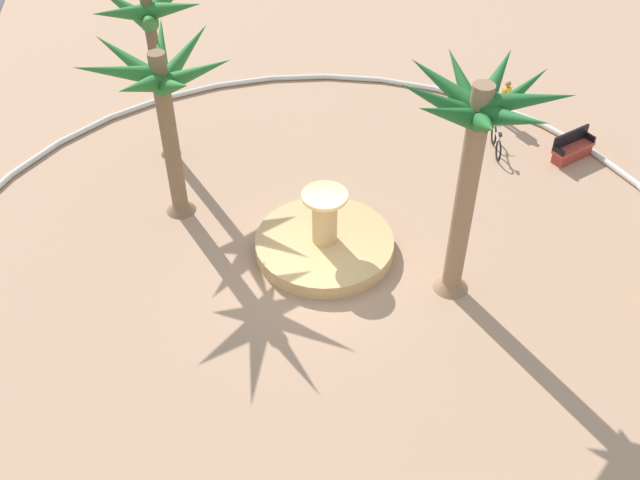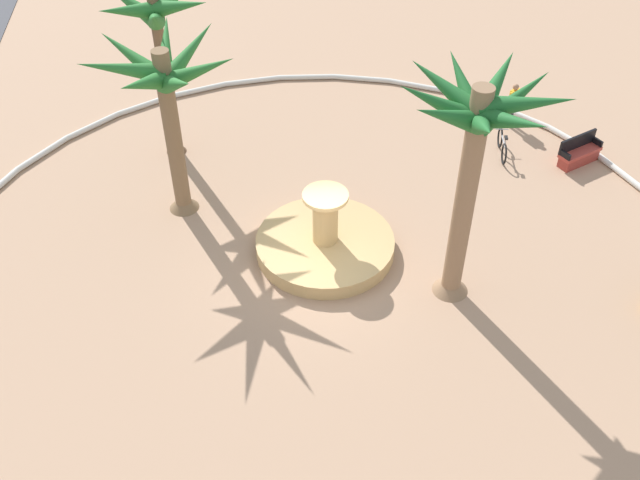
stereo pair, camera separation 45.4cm
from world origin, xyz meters
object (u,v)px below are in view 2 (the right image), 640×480
at_px(palm_tree_near_fountain, 475,139).
at_px(fountain, 325,243).
at_px(bench_west, 579,154).
at_px(palm_tree_mid_plaza, 158,26).
at_px(bicycle_red_frame, 502,145).
at_px(person_cyclist_helmet, 513,102).
at_px(palm_tree_by_curb, 165,90).

bearing_deg(palm_tree_near_fountain, fountain, 57.28).
xyz_separation_m(fountain, bench_west, (3.21, -9.11, 0.04)).
distance_m(palm_tree_mid_plaza, bicycle_red_frame, 11.95).
bearing_deg(person_cyclist_helmet, palm_tree_by_curb, 105.45).
bearing_deg(bicycle_red_frame, bench_west, -109.05).
xyz_separation_m(palm_tree_near_fountain, bicycle_red_frame, (6.09, -3.51, -4.60)).
distance_m(palm_tree_by_curb, bench_west, 13.79).
bearing_deg(fountain, palm_tree_near_fountain, -122.72).
distance_m(fountain, bench_west, 9.66).
bearing_deg(bench_west, palm_tree_by_curb, 92.59).
xyz_separation_m(fountain, bicycle_red_frame, (4.04, -6.70, 0.08)).
height_order(fountain, bench_west, fountain).
bearing_deg(palm_tree_mid_plaza, palm_tree_by_curb, -176.01).
bearing_deg(palm_tree_mid_plaza, palm_tree_near_fountain, -136.10).
bearing_deg(palm_tree_mid_plaza, bicycle_red_frame, -98.94).
relative_size(fountain, palm_tree_by_curb, 0.72).
bearing_deg(palm_tree_by_curb, palm_tree_near_fountain, -122.53).
xyz_separation_m(palm_tree_by_curb, person_cyclist_helmet, (3.24, -11.73, -3.28)).
xyz_separation_m(palm_tree_mid_plaza, bicycle_red_frame, (-1.74, -11.04, -4.24)).
relative_size(fountain, person_cyclist_helmet, 2.47).
relative_size(fountain, palm_tree_near_fountain, 0.61).
height_order(palm_tree_near_fountain, palm_tree_mid_plaza, palm_tree_near_fountain).
bearing_deg(fountain, palm_tree_by_curb, 57.62).
bearing_deg(palm_tree_near_fountain, person_cyclist_helmet, -29.20).
relative_size(bicycle_red_frame, person_cyclist_helmet, 1.04).
height_order(bench_west, bicycle_red_frame, bench_west).
bearing_deg(fountain, bench_west, -70.59).
relative_size(palm_tree_by_curb, bicycle_red_frame, 3.32).
relative_size(palm_tree_by_curb, person_cyclist_helmet, 3.44).
bearing_deg(bicycle_red_frame, palm_tree_by_curb, 97.52).
xyz_separation_m(palm_tree_by_curb, bench_west, (0.60, -13.22, -3.85)).
xyz_separation_m(palm_tree_near_fountain, bench_west, (5.26, -5.91, -4.63)).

